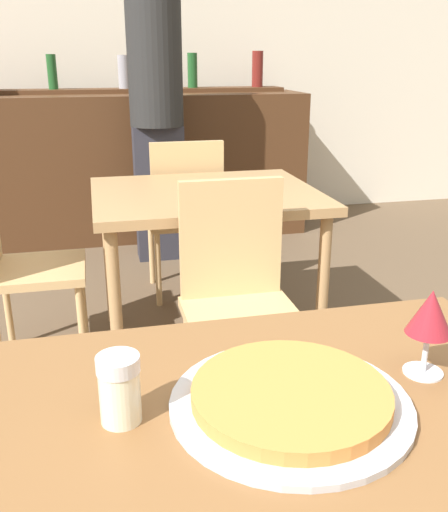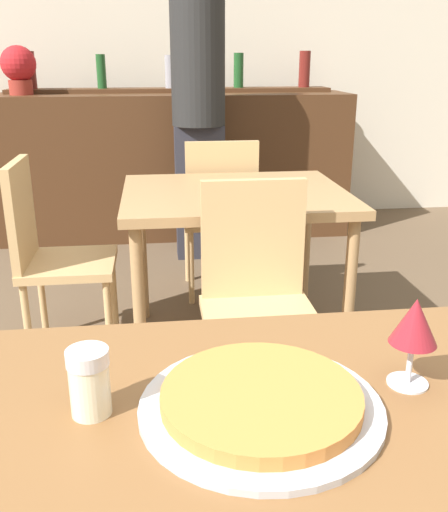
{
  "view_description": "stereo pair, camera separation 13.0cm",
  "coord_description": "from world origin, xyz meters",
  "px_view_note": "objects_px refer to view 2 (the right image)",
  "views": [
    {
      "loc": [
        -0.27,
        -0.65,
        1.31
      ],
      "look_at": [
        0.0,
        0.55,
        0.88
      ],
      "focal_mm": 40.0,
      "sensor_mm": 36.0,
      "label": 1
    },
    {
      "loc": [
        -0.15,
        -0.67,
        1.31
      ],
      "look_at": [
        0.0,
        0.55,
        0.88
      ],
      "focal_mm": 40.0,
      "sensor_mm": 36.0,
      "label": 2
    }
  ],
  "objects_px": {
    "pizza_tray": "(261,401)",
    "person_standing": "(198,104)",
    "chair_far_side_left": "(49,248)",
    "cheese_shaker": "(89,382)",
    "chair_far_side_back": "(220,209)",
    "wine_glass": "(414,324)",
    "potted_plant": "(19,67)",
    "chair_far_side_front": "(257,290)"
  },
  "relations": [
    {
      "from": "chair_far_side_back",
      "to": "cheese_shaker",
      "type": "xyz_separation_m",
      "value": [
        -0.46,
        -2.23,
        0.32
      ]
    },
    {
      "from": "person_standing",
      "to": "pizza_tray",
      "type": "bearing_deg",
      "value": -92.7
    },
    {
      "from": "wine_glass",
      "to": "potted_plant",
      "type": "relative_size",
      "value": 0.48
    },
    {
      "from": "pizza_tray",
      "to": "cheese_shaker",
      "type": "bearing_deg",
      "value": 174.55
    },
    {
      "from": "cheese_shaker",
      "to": "wine_glass",
      "type": "bearing_deg",
      "value": 2.17
    },
    {
      "from": "pizza_tray",
      "to": "wine_glass",
      "type": "relative_size",
      "value": 2.45
    },
    {
      "from": "chair_far_side_left",
      "to": "person_standing",
      "type": "height_order",
      "value": "person_standing"
    },
    {
      "from": "chair_far_side_left",
      "to": "potted_plant",
      "type": "height_order",
      "value": "potted_plant"
    },
    {
      "from": "potted_plant",
      "to": "pizza_tray",
      "type": "bearing_deg",
      "value": -73.25
    },
    {
      "from": "cheese_shaker",
      "to": "person_standing",
      "type": "xyz_separation_m",
      "value": [
        0.41,
        2.95,
        0.18
      ]
    },
    {
      "from": "chair_far_side_back",
      "to": "person_standing",
      "type": "distance_m",
      "value": 0.88
    },
    {
      "from": "pizza_tray",
      "to": "cheese_shaker",
      "type": "distance_m",
      "value": 0.27
    },
    {
      "from": "person_standing",
      "to": "wine_glass",
      "type": "relative_size",
      "value": 11.67
    },
    {
      "from": "chair_far_side_front",
      "to": "chair_far_side_back",
      "type": "distance_m",
      "value": 1.16
    },
    {
      "from": "pizza_tray",
      "to": "potted_plant",
      "type": "bearing_deg",
      "value": 106.75
    },
    {
      "from": "pizza_tray",
      "to": "person_standing",
      "type": "height_order",
      "value": "person_standing"
    },
    {
      "from": "chair_far_side_front",
      "to": "cheese_shaker",
      "type": "bearing_deg",
      "value": -113.26
    },
    {
      "from": "pizza_tray",
      "to": "person_standing",
      "type": "xyz_separation_m",
      "value": [
        0.14,
        2.98,
        0.22
      ]
    },
    {
      "from": "chair_far_side_front",
      "to": "pizza_tray",
      "type": "relative_size",
      "value": 2.31
    },
    {
      "from": "chair_far_side_back",
      "to": "person_standing",
      "type": "bearing_deg",
      "value": -85.77
    },
    {
      "from": "person_standing",
      "to": "chair_far_side_left",
      "type": "bearing_deg",
      "value": -120.52
    },
    {
      "from": "cheese_shaker",
      "to": "wine_glass",
      "type": "relative_size",
      "value": 0.7
    },
    {
      "from": "chair_far_side_left",
      "to": "wine_glass",
      "type": "xyz_separation_m",
      "value": [
        0.89,
        -1.63,
        0.37
      ]
    },
    {
      "from": "chair_far_side_front",
      "to": "chair_far_side_left",
      "type": "height_order",
      "value": "same"
    },
    {
      "from": "chair_far_side_left",
      "to": "pizza_tray",
      "type": "height_order",
      "value": "chair_far_side_left"
    },
    {
      "from": "cheese_shaker",
      "to": "person_standing",
      "type": "relative_size",
      "value": 0.06
    },
    {
      "from": "chair_far_side_front",
      "to": "pizza_tray",
      "type": "bearing_deg",
      "value": -100.03
    },
    {
      "from": "chair_far_side_left",
      "to": "cheese_shaker",
      "type": "bearing_deg",
      "value": -167.65
    },
    {
      "from": "chair_far_side_back",
      "to": "chair_far_side_left",
      "type": "bearing_deg",
      "value": 35.22
    },
    {
      "from": "chair_far_side_left",
      "to": "potted_plant",
      "type": "xyz_separation_m",
      "value": [
        -0.43,
        1.83,
        0.72
      ]
    },
    {
      "from": "chair_far_side_back",
      "to": "wine_glass",
      "type": "distance_m",
      "value": 2.24
    },
    {
      "from": "chair_far_side_left",
      "to": "wine_glass",
      "type": "height_order",
      "value": "wine_glass"
    },
    {
      "from": "chair_far_side_left",
      "to": "chair_far_side_front",
      "type": "bearing_deg",
      "value": -125.22
    },
    {
      "from": "wine_glass",
      "to": "pizza_tray",
      "type": "bearing_deg",
      "value": -170.24
    },
    {
      "from": "chair_far_side_left",
      "to": "cheese_shaker",
      "type": "distance_m",
      "value": 1.72
    },
    {
      "from": "person_standing",
      "to": "chair_far_side_back",
      "type": "bearing_deg",
      "value": -85.77
    },
    {
      "from": "chair_far_side_left",
      "to": "pizza_tray",
      "type": "xyz_separation_m",
      "value": [
        0.63,
        -1.67,
        0.28
      ]
    },
    {
      "from": "chair_far_side_front",
      "to": "person_standing",
      "type": "relative_size",
      "value": 0.48
    },
    {
      "from": "chair_far_side_left",
      "to": "cheese_shaker",
      "type": "xyz_separation_m",
      "value": [
        0.36,
        -1.65,
        0.32
      ]
    },
    {
      "from": "chair_far_side_front",
      "to": "cheese_shaker",
      "type": "xyz_separation_m",
      "value": [
        -0.46,
        -1.07,
        0.32
      ]
    },
    {
      "from": "chair_far_side_left",
      "to": "person_standing",
      "type": "relative_size",
      "value": 0.48
    },
    {
      "from": "chair_far_side_back",
      "to": "potted_plant",
      "type": "height_order",
      "value": "potted_plant"
    }
  ]
}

